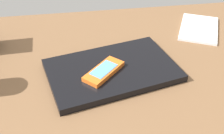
# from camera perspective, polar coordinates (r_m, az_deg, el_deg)

# --- Properties ---
(desk_surface) EXTENTS (1.20, 0.80, 0.03)m
(desk_surface) POSITION_cam_1_polar(r_m,az_deg,el_deg) (0.77, -0.40, -2.76)
(desk_surface) COLOR brown
(desk_surface) RESTS_ON ground
(laptop_closed) EXTENTS (0.37, 0.28, 0.02)m
(laptop_closed) POSITION_cam_1_polar(r_m,az_deg,el_deg) (0.76, -0.00, -0.64)
(laptop_closed) COLOR black
(laptop_closed) RESTS_ON desk_surface
(cell_phone_on_laptop) EXTENTS (0.12, 0.12, 0.01)m
(cell_phone_on_laptop) POSITION_cam_1_polar(r_m,az_deg,el_deg) (0.73, -1.64, -0.82)
(cell_phone_on_laptop) COLOR orange
(cell_phone_on_laptop) RESTS_ON laptop_closed
(notepad) EXTENTS (0.19, 0.22, 0.01)m
(notepad) POSITION_cam_1_polar(r_m,az_deg,el_deg) (1.01, 16.81, 7.33)
(notepad) COLOR white
(notepad) RESTS_ON desk_surface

